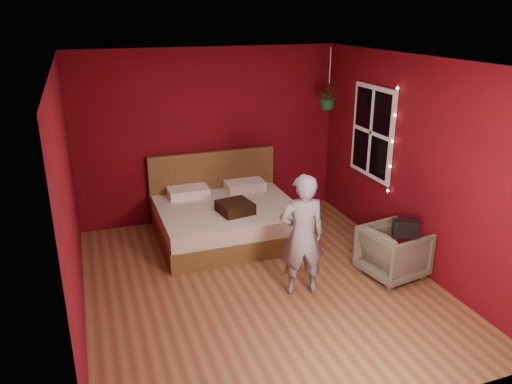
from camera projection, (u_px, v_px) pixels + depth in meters
The scene contains 10 objects.
floor at pixel (260, 284), 5.97m from camera, with size 4.50×4.50×0.00m, color brown.
room_walls at pixel (261, 148), 5.39m from camera, with size 4.04×4.54×2.62m.
window at pixel (372, 132), 6.87m from camera, with size 0.05×0.97×1.27m.
fairy_lights at pixel (392, 141), 6.40m from camera, with size 0.04×0.04×1.45m.
bed at pixel (226, 217), 7.17m from camera, with size 1.96×1.66×1.08m.
person at pixel (302, 235), 5.56m from camera, with size 0.52×0.34×1.44m, color gray.
armchair at pixel (393, 252), 6.06m from camera, with size 0.68×0.69×0.63m, color #676451.
handbag at pixel (405, 228), 5.72m from camera, with size 0.28×0.14×0.20m, color black.
throw_pillow at pixel (235, 207), 6.77m from camera, with size 0.43×0.43×0.15m, color black.
hanging_plant at pixel (329, 96), 7.13m from camera, with size 0.39×0.36×0.86m.
Camera 1 is at (-1.79, -4.91, 3.08)m, focal length 35.00 mm.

